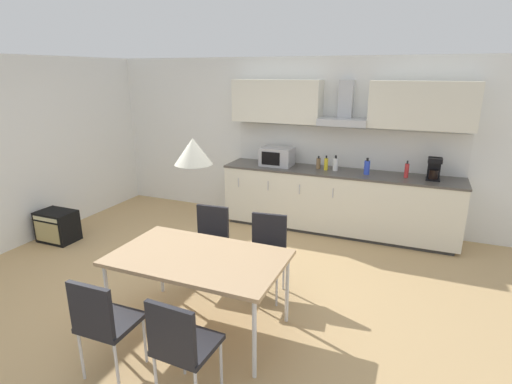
# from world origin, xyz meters

# --- Properties ---
(ground_plane) EXTENTS (8.62, 7.51, 0.02)m
(ground_plane) POSITION_xyz_m (0.00, 0.00, -0.01)
(ground_plane) COLOR tan
(wall_back) EXTENTS (6.90, 0.10, 2.54)m
(wall_back) POSITION_xyz_m (0.00, 2.55, 1.27)
(wall_back) COLOR white
(wall_back) RESTS_ON ground_plane
(wall_left) EXTENTS (0.10, 6.01, 2.54)m
(wall_left) POSITION_xyz_m (-2.92, 0.00, 1.27)
(wall_left) COLOR white
(wall_left) RESTS_ON ground_plane
(kitchen_counter) EXTENTS (3.43, 0.66, 0.93)m
(kitchen_counter) POSITION_xyz_m (1.06, 2.19, 0.47)
(kitchen_counter) COLOR #333333
(kitchen_counter) RESTS_ON ground_plane
(backsplash_tile) EXTENTS (3.41, 0.02, 0.59)m
(backsplash_tile) POSITION_xyz_m (1.06, 2.49, 1.23)
(backsplash_tile) COLOR silver
(backsplash_tile) RESTS_ON kitchen_counter
(upper_wall_cabinets) EXTENTS (3.41, 0.40, 0.63)m
(upper_wall_cabinets) POSITION_xyz_m (1.06, 2.33, 1.88)
(upper_wall_cabinets) COLOR silver
(microwave) EXTENTS (0.48, 0.35, 0.28)m
(microwave) POSITION_xyz_m (0.10, 2.18, 1.07)
(microwave) COLOR #ADADB2
(microwave) RESTS_ON kitchen_counter
(coffee_maker) EXTENTS (0.18, 0.19, 0.30)m
(coffee_maker) POSITION_xyz_m (2.32, 2.21, 1.08)
(coffee_maker) COLOR black
(coffee_maker) RESTS_ON kitchen_counter
(bottle_yellow) EXTENTS (0.06, 0.06, 0.22)m
(bottle_yellow) POSITION_xyz_m (0.87, 2.19, 1.02)
(bottle_yellow) COLOR yellow
(bottle_yellow) RESTS_ON kitchen_counter
(bottle_red) EXTENTS (0.06, 0.06, 0.23)m
(bottle_red) POSITION_xyz_m (1.98, 2.18, 1.03)
(bottle_red) COLOR red
(bottle_red) RESTS_ON kitchen_counter
(bottle_blue) EXTENTS (0.08, 0.08, 0.24)m
(bottle_blue) POSITION_xyz_m (1.46, 2.16, 1.03)
(bottle_blue) COLOR blue
(bottle_blue) RESTS_ON kitchen_counter
(bottle_white) EXTENTS (0.08, 0.08, 0.22)m
(bottle_white) POSITION_xyz_m (1.00, 2.21, 1.02)
(bottle_white) COLOR white
(bottle_white) RESTS_ON kitchen_counter
(bottle_brown) EXTENTS (0.06, 0.06, 0.19)m
(bottle_brown) POSITION_xyz_m (0.74, 2.24, 1.01)
(bottle_brown) COLOR brown
(bottle_brown) RESTS_ON kitchen_counter
(dining_table) EXTENTS (1.55, 0.92, 0.74)m
(dining_table) POSITION_xyz_m (0.38, -0.70, 0.70)
(dining_table) COLOR tan
(dining_table) RESTS_ON ground_plane
(chair_near_right) EXTENTS (0.42, 0.42, 0.87)m
(chair_near_right) POSITION_xyz_m (0.73, -1.54, 0.53)
(chair_near_right) COLOR black
(chair_near_right) RESTS_ON ground_plane
(chair_far_right) EXTENTS (0.44, 0.44, 0.87)m
(chair_far_right) POSITION_xyz_m (0.72, 0.15, 0.53)
(chair_far_right) COLOR black
(chair_far_right) RESTS_ON ground_plane
(chair_near_left) EXTENTS (0.41, 0.41, 0.87)m
(chair_near_left) POSITION_xyz_m (0.03, -1.54, 0.53)
(chair_near_left) COLOR black
(chair_near_left) RESTS_ON ground_plane
(chair_far_left) EXTENTS (0.43, 0.43, 0.87)m
(chair_far_left) POSITION_xyz_m (0.03, 0.15, 0.53)
(chair_far_left) COLOR black
(chair_far_left) RESTS_ON ground_plane
(guitar_amp) EXTENTS (0.52, 0.37, 0.44)m
(guitar_amp) POSITION_xyz_m (-2.52, 0.29, 0.22)
(guitar_amp) COLOR black
(guitar_amp) RESTS_ON ground_plane
(pendant_lamp) EXTENTS (0.32, 0.32, 0.22)m
(pendant_lamp) POSITION_xyz_m (0.38, -0.70, 1.69)
(pendant_lamp) COLOR silver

